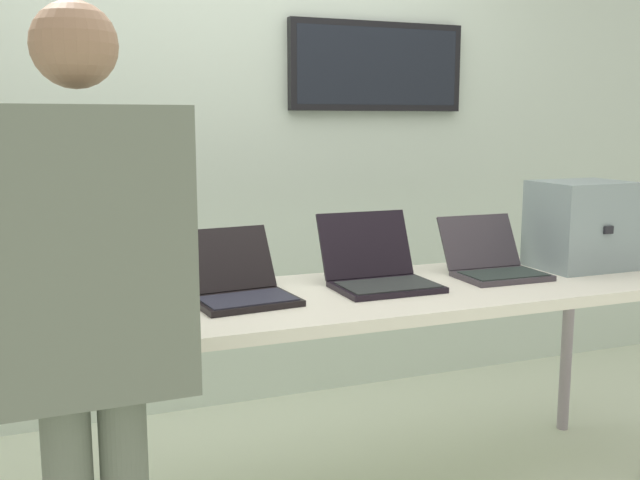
# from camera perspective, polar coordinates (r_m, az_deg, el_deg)

# --- Properties ---
(back_wall) EXTENTS (8.00, 0.11, 2.72)m
(back_wall) POSITION_cam_1_polar(r_m,az_deg,el_deg) (3.51, -7.48, 8.81)
(back_wall) COLOR silver
(back_wall) RESTS_ON ground
(workbench) EXTENTS (2.89, 0.70, 0.80)m
(workbench) POSITION_cam_1_polar(r_m,az_deg,el_deg) (2.51, -1.13, -5.64)
(workbench) COLOR white
(workbench) RESTS_ON ground
(equipment_box) EXTENTS (0.36, 0.30, 0.35)m
(equipment_box) POSITION_cam_1_polar(r_m,az_deg,el_deg) (3.14, 19.73, 1.12)
(equipment_box) COLOR gray
(equipment_box) RESTS_ON workbench
(laptop_station_1) EXTENTS (0.38, 0.32, 0.27)m
(laptop_station_1) POSITION_cam_1_polar(r_m,az_deg,el_deg) (2.37, -17.74, -4.11)
(laptop_station_1) COLOR #37363B
(laptop_station_1) RESTS_ON workbench
(laptop_station_2) EXTENTS (0.35, 0.38, 0.22)m
(laptop_station_2) POSITION_cam_1_polar(r_m,az_deg,el_deg) (2.45, -6.36, -3.48)
(laptop_station_2) COLOR black
(laptop_station_2) RESTS_ON workbench
(laptop_station_3) EXTENTS (0.36, 0.36, 0.25)m
(laptop_station_3) POSITION_cam_1_polar(r_m,az_deg,el_deg) (2.65, 4.57, -2.37)
(laptop_station_3) COLOR black
(laptop_station_3) RESTS_ON workbench
(laptop_station_4) EXTENTS (0.33, 0.34, 0.22)m
(laptop_station_4) POSITION_cam_1_polar(r_m,az_deg,el_deg) (2.90, 13.36, -1.71)
(laptop_station_4) COLOR #3A343B
(laptop_station_4) RESTS_ON workbench
(person) EXTENTS (0.44, 0.59, 1.64)m
(person) POSITION_cam_1_polar(r_m,az_deg,el_deg) (1.70, -17.71, -4.76)
(person) COLOR slate
(person) RESTS_ON ground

